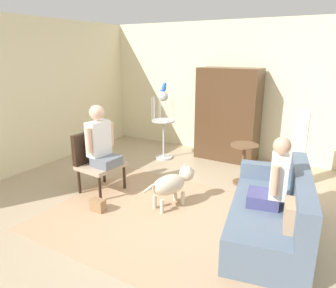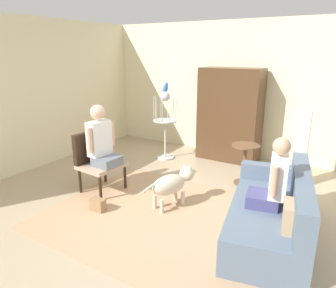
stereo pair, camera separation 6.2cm
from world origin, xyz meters
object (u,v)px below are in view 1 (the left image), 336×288
object	(u,v)px
dog	(172,183)
parrot	(164,87)
person_on_couch	(274,179)
person_on_armchair	(100,140)
handbag	(98,205)
armchair	(95,157)
couch	(273,214)
armoire_cabinet	(228,115)
column_lamp	(300,149)
round_end_table	(244,161)
bird_cage_stand	(163,121)

from	to	relation	value
dog	parrot	bearing A→B (deg)	124.21
person_on_couch	person_on_armchair	xyz separation A→B (m)	(-2.52, -0.03, 0.09)
handbag	armchair	bearing A→B (deg)	133.21
couch	dog	world-z (taller)	couch
person_on_couch	person_on_armchair	bearing A→B (deg)	-179.34
couch	armoire_cabinet	xyz separation A→B (m)	(-1.46, 2.40, 0.61)
person_on_couch	column_lamp	size ratio (longest dim) A/B	0.66
parrot	handbag	world-z (taller)	parrot
armoire_cabinet	handbag	bearing A→B (deg)	-103.69
couch	handbag	distance (m)	2.27
parrot	round_end_table	bearing A→B (deg)	-13.96
dog	couch	bearing A→B (deg)	-2.85
column_lamp	handbag	world-z (taller)	column_lamp
couch	round_end_table	size ratio (longest dim) A/B	2.81
person_on_armchair	column_lamp	world-z (taller)	person_on_armchair
person_on_armchair	armoire_cabinet	size ratio (longest dim) A/B	0.50
dog	handbag	world-z (taller)	dog
dog	armoire_cabinet	xyz separation A→B (m)	(-0.07, 2.34, 0.56)
round_end_table	dog	bearing A→B (deg)	-116.22
person_on_couch	handbag	bearing A→B (deg)	-165.63
bird_cage_stand	person_on_armchair	bearing A→B (deg)	-89.81
dog	armoire_cabinet	distance (m)	2.40
person_on_armchair	handbag	world-z (taller)	person_on_armchair
handbag	column_lamp	bearing A→B (deg)	46.51
person_on_couch	bird_cage_stand	world-z (taller)	bird_cage_stand
couch	bird_cage_stand	world-z (taller)	bird_cage_stand
dog	armchair	bearing A→B (deg)	-174.65
couch	round_end_table	world-z (taller)	couch
bird_cage_stand	handbag	bearing A→B (deg)	-81.03
dog	person_on_couch	bearing A→B (deg)	-4.32
parrot	handbag	bearing A→B (deg)	-81.37
parrot	handbag	size ratio (longest dim) A/B	0.85
column_lamp	couch	bearing A→B (deg)	-90.03
couch	person_on_couch	size ratio (longest dim) A/B	2.32
armchair	column_lamp	xyz separation A→B (m)	(2.69, 1.77, 0.08)
bird_cage_stand	armoire_cabinet	world-z (taller)	armoire_cabinet
round_end_table	parrot	size ratio (longest dim) A/B	3.79
person_on_armchair	handbag	distance (m)	0.98
column_lamp	dog	bearing A→B (deg)	-130.14
person_on_armchair	column_lamp	xyz separation A→B (m)	(2.55, 1.78, -0.22)
armchair	parrot	world-z (taller)	parrot
person_on_couch	dog	xyz separation A→B (m)	(-1.36, 0.10, -0.39)
person_on_couch	handbag	world-z (taller)	person_on_couch
couch	person_on_armchair	size ratio (longest dim) A/B	2.08
bird_cage_stand	round_end_table	bearing A→B (deg)	-13.85
armoire_cabinet	armchair	bearing A→B (deg)	-116.60
bird_cage_stand	column_lamp	size ratio (longest dim) A/B	1.09
bird_cage_stand	parrot	bearing A→B (deg)	0.00
round_end_table	column_lamp	world-z (taller)	column_lamp
dog	handbag	bearing A→B (deg)	-140.50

